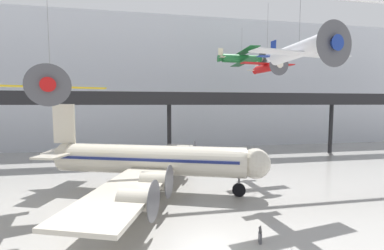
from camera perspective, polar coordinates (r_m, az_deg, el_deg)
name	(u,v)px	position (r m, az deg, el deg)	size (l,w,h in m)	color
ground_plane	(209,248)	(18.04, 3.89, -25.64)	(260.00, 260.00, 0.00)	#9E9B96
hangar_back_wall	(164,83)	(54.41, -6.30, 9.25)	(140.00, 3.00, 26.98)	silver
mezzanine_walkway	(170,103)	(41.49, -5.00, 4.90)	(110.00, 3.20, 10.99)	black
airliner_silver_main	(149,160)	(27.10, -9.57, -7.74)	(23.99, 27.98, 9.11)	beige
suspended_plane_red_highwing	(267,67)	(34.37, 16.29, 12.17)	(7.14, 5.81, 9.09)	red
suspended_plane_yellow_lowwing	(51,83)	(24.82, -28.91, 8.12)	(8.79, 7.36, 12.47)	yellow
suspended_plane_green_biplane	(242,59)	(44.61, 10.98, 14.29)	(8.04, 9.89, 6.74)	#1E6B33
suspended_plane_white_twin	(299,50)	(24.85, 22.64, 15.05)	(9.76, 8.03, 9.72)	silver
info_sign_pedestal	(260,236)	(18.85, 14.89, -22.78)	(0.24, 0.77, 1.24)	#4C4C51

